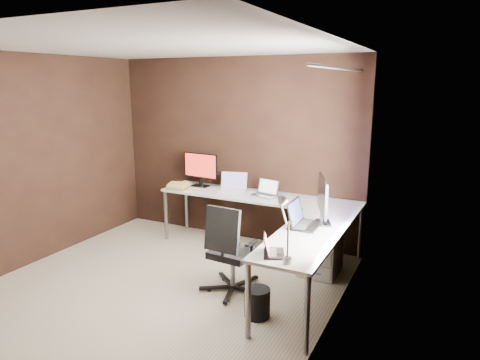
% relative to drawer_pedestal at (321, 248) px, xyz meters
% --- Properties ---
extents(room, '(3.60, 3.60, 2.50)m').
position_rel_drawer_pedestal_xyz_m(room, '(-1.09, -1.08, 0.98)').
color(room, beige).
rests_on(room, ground).
extents(desk, '(2.65, 2.25, 0.73)m').
position_rel_drawer_pedestal_xyz_m(desk, '(-0.59, -0.11, 0.38)').
color(desk, white).
rests_on(desk, ground).
extents(drawer_pedestal, '(0.42, 0.50, 0.60)m').
position_rel_drawer_pedestal_xyz_m(drawer_pedestal, '(0.00, 0.00, 0.00)').
color(drawer_pedestal, white).
rests_on(drawer_pedestal, ground).
extents(monitor_left, '(0.54, 0.17, 0.47)m').
position_rel_drawer_pedestal_xyz_m(monitor_left, '(-1.88, 0.45, 0.69)').
color(monitor_left, black).
rests_on(monitor_left, desk).
extents(monitor_right, '(0.25, 0.56, 0.49)m').
position_rel_drawer_pedestal_xyz_m(monitor_right, '(0.10, -0.38, 0.71)').
color(monitor_right, black).
rests_on(monitor_right, desk).
extents(laptop_white, '(0.41, 0.34, 0.24)m').
position_rel_drawer_pedestal_xyz_m(laptop_white, '(-1.36, 0.43, 0.48)').
color(laptop_white, white).
rests_on(laptop_white, desk).
extents(laptop_silver, '(0.34, 0.28, 0.21)m').
position_rel_drawer_pedestal_xyz_m(laptop_silver, '(-0.85, 0.38, 0.48)').
color(laptop_silver, silver).
rests_on(laptop_silver, desk).
extents(laptop_black_big, '(0.29, 0.40, 0.26)m').
position_rel_drawer_pedestal_xyz_m(laptop_black_big, '(-0.07, -0.55, 0.49)').
color(laptop_black_big, black).
rests_on(laptop_black_big, desk).
extents(laptop_black_small, '(0.26, 0.30, 0.17)m').
position_rel_drawer_pedestal_xyz_m(laptop_black_small, '(-0.06, -1.38, 0.47)').
color(laptop_black_small, black).
rests_on(laptop_black_small, desk).
extents(book_stack, '(0.30, 0.26, 0.09)m').
position_rel_drawer_pedestal_xyz_m(book_stack, '(-2.07, 0.17, 0.47)').
color(book_stack, '#8C694B').
rests_on(book_stack, desk).
extents(mouse_left, '(0.10, 0.08, 0.03)m').
position_rel_drawer_pedestal_xyz_m(mouse_left, '(-2.01, 0.19, 0.45)').
color(mouse_left, black).
rests_on(mouse_left, desk).
extents(mouse_corner, '(0.10, 0.08, 0.03)m').
position_rel_drawer_pedestal_xyz_m(mouse_corner, '(-0.39, 0.15, 0.45)').
color(mouse_corner, black).
rests_on(mouse_corner, desk).
extents(desk_lamp, '(0.18, 0.21, 0.53)m').
position_rel_drawer_pedestal_xyz_m(desk_lamp, '(0.07, -1.44, 0.76)').
color(desk_lamp, slate).
rests_on(desk_lamp, desk).
extents(office_chair, '(0.54, 0.54, 0.96)m').
position_rel_drawer_pedestal_xyz_m(office_chair, '(-0.71, -0.88, -0.02)').
color(office_chair, black).
rests_on(office_chair, ground).
extents(wastebasket, '(0.30, 0.30, 0.28)m').
position_rel_drawer_pedestal_xyz_m(wastebasket, '(-0.26, -1.21, -0.16)').
color(wastebasket, black).
rests_on(wastebasket, ground).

